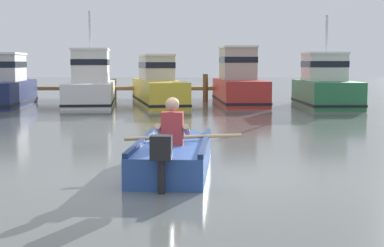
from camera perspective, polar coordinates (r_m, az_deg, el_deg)
The scene contains 8 objects.
ground_plane at distance 8.89m, azimuth 1.77°, elevation -5.14°, with size 120.00×120.00×0.00m, color slate.
wooden_dock at distance 27.77m, azimuth -12.45°, elevation 3.47°, with size 14.03×1.64×1.22m.
rowboat_with_person at distance 9.28m, azimuth -1.82°, elevation -3.09°, with size 1.95×3.72×1.19m.
moored_boat_navy at distance 24.21m, azimuth -18.61°, elevation 3.54°, with size 2.52×5.40×2.13m.
moored_boat_white at distance 24.09m, azimuth -10.04°, elevation 3.89°, with size 2.47×5.78×3.84m.
moored_boat_yellow at distance 24.02m, azimuth -3.45°, elevation 3.80°, with size 2.86×6.99×2.09m.
moored_boat_red at distance 24.41m, azimuth 4.65°, elevation 4.09°, with size 2.09×5.84×2.43m.
moored_boat_green at distance 23.34m, azimuth 13.13°, elevation 3.64°, with size 2.01×4.52×3.58m.
Camera 1 is at (-0.22, -8.72, 1.73)m, focal length 53.57 mm.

